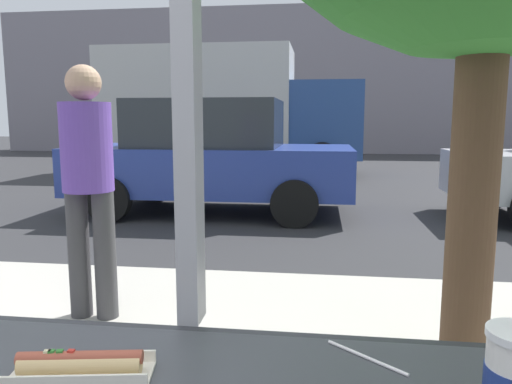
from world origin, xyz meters
The scene contains 8 objects.
ground_plane centered at (0.00, 8.00, 0.00)m, with size 60.00×60.00×0.00m, color #2D2D30.
sidewalk_strip centered at (0.00, 1.60, 0.06)m, with size 16.00×2.80×0.13m, color #B2ADA3.
building_facade_far centered at (0.00, 20.61, 3.08)m, with size 28.00×1.20×6.15m, color gray.
hotdog_tray_near centered at (-0.14, -0.21, 0.97)m, with size 0.28×0.14×0.05m.
loose_straw centered at (0.40, -0.07, 0.95)m, with size 0.01×0.01×0.19m, color white.
parked_car_blue centered at (-1.36, 6.33, 0.87)m, with size 4.18×2.07×1.72m.
box_truck centered at (-2.24, 11.72, 1.72)m, with size 6.62×2.44×3.22m.
pedestrian centered at (-1.17, 1.92, 1.06)m, with size 0.32×0.32×1.63m.
Camera 1 is at (0.30, -1.01, 1.42)m, focal length 34.31 mm.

